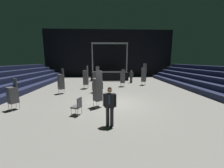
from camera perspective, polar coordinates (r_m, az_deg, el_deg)
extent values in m
cube|color=slate|center=(8.84, 0.72, -8.59)|extent=(22.00, 30.00, 0.10)
cube|color=black|center=(23.40, -1.33, 13.07)|extent=(22.00, 0.30, 8.00)
cube|color=#191E38|center=(12.06, -38.91, -4.43)|extent=(0.75, 24.00, 0.45)
cube|color=#191E38|center=(12.63, 37.56, -3.71)|extent=(0.75, 24.00, 0.45)
cube|color=#191E38|center=(13.05, 40.30, -1.62)|extent=(0.75, 24.00, 0.45)
cube|color=black|center=(19.77, -1.08, 3.65)|extent=(5.28, 2.91, 1.13)
cylinder|color=#9EA0A8|center=(18.54, -8.55, 11.03)|extent=(0.16, 0.16, 3.98)
cylinder|color=#9EA0A8|center=(18.66, 6.48, 11.07)|extent=(0.16, 0.16, 3.98)
cube|color=#9EA0A8|center=(18.59, -1.03, 17.29)|extent=(4.98, 0.20, 0.20)
cylinder|color=black|center=(18.63, -7.90, 16.51)|extent=(0.18, 0.18, 0.22)
cylinder|color=black|center=(18.56, -3.33, 16.61)|extent=(0.18, 0.18, 0.22)
cylinder|color=black|center=(18.59, 1.26, 16.61)|extent=(0.18, 0.18, 0.22)
cylinder|color=black|center=(18.74, 5.80, 16.51)|extent=(0.18, 0.18, 0.22)
cylinder|color=black|center=(5.75, -0.08, -14.12)|extent=(0.15, 0.15, 0.85)
cylinder|color=black|center=(5.77, -1.90, -14.00)|extent=(0.15, 0.15, 0.85)
cube|color=silver|center=(5.45, -1.12, -7.35)|extent=(0.20, 0.13, 0.60)
cube|color=black|center=(5.50, -1.01, -7.16)|extent=(0.44, 0.30, 0.60)
cube|color=navy|center=(5.37, -1.23, -6.79)|extent=(0.06, 0.02, 0.38)
cylinder|color=black|center=(5.47, 1.43, -7.16)|extent=(0.11, 0.11, 0.55)
cylinder|color=black|center=(5.54, -3.42, -6.92)|extent=(0.11, 0.11, 0.55)
sphere|color=#936B4C|center=(5.39, -1.03, -2.70)|extent=(0.20, 0.20, 0.20)
sphere|color=black|center=(5.38, -1.03, -2.13)|extent=(0.16, 0.16, 0.16)
cylinder|color=#B2B5BA|center=(9.24, -37.42, -8.27)|extent=(0.02, 0.02, 0.40)
cylinder|color=#B2B5BA|center=(9.58, -38.29, -7.77)|extent=(0.02, 0.02, 0.40)
cylinder|color=#B2B5BA|center=(9.38, -35.26, -7.79)|extent=(0.02, 0.02, 0.40)
cylinder|color=#B2B5BA|center=(9.71, -36.20, -7.32)|extent=(0.02, 0.02, 0.40)
cube|color=#4C4C51|center=(9.41, -36.95, -6.37)|extent=(0.61, 0.61, 0.08)
cube|color=#4C4C51|center=(9.39, -37.01, -5.87)|extent=(0.61, 0.61, 0.08)
cube|color=#4C4C51|center=(9.37, -37.06, -5.37)|extent=(0.61, 0.61, 0.08)
cube|color=#4C4C51|center=(9.35, -37.12, -4.87)|extent=(0.61, 0.61, 0.08)
cube|color=#4C4C51|center=(9.34, -37.17, -4.36)|extent=(0.61, 0.61, 0.08)
cube|color=#4C4C51|center=(9.32, -37.23, -3.85)|extent=(0.61, 0.61, 0.08)
cube|color=#4C4C51|center=(9.30, -37.28, -3.34)|extent=(0.61, 0.61, 0.08)
cube|color=#4C4C51|center=(9.28, -37.34, -2.83)|extent=(0.61, 0.61, 0.08)
cube|color=#4C4C51|center=(9.27, -37.39, -2.32)|extent=(0.61, 0.61, 0.08)
cube|color=#4C4C51|center=(9.25, -37.45, -1.81)|extent=(0.61, 0.61, 0.08)
cube|color=#4C4C51|center=(9.24, -37.51, -1.29)|extent=(0.61, 0.61, 0.08)
cube|color=#4C4C51|center=(9.27, -36.58, 0.56)|extent=(0.37, 0.26, 0.46)
cylinder|color=#B2B5BA|center=(14.51, 3.68, -0.18)|extent=(0.02, 0.02, 0.40)
cylinder|color=#B2B5BA|center=(14.60, 5.13, -0.14)|extent=(0.02, 0.02, 0.40)
cylinder|color=#B2B5BA|center=(14.14, 4.03, -0.45)|extent=(0.02, 0.02, 0.40)
cylinder|color=#B2B5BA|center=(14.24, 5.52, -0.41)|extent=(0.02, 0.02, 0.40)
cube|color=#4C4C51|center=(14.33, 4.60, 0.66)|extent=(0.49, 0.49, 0.08)
cube|color=#4C4C51|center=(14.31, 4.61, 1.00)|extent=(0.49, 0.49, 0.08)
cube|color=#4C4C51|center=(14.30, 4.61, 1.33)|extent=(0.49, 0.49, 0.08)
cube|color=#4C4C51|center=(14.29, 4.62, 1.67)|extent=(0.49, 0.49, 0.08)
cube|color=#4C4C51|center=(14.28, 4.62, 2.01)|extent=(0.49, 0.49, 0.08)
cube|color=#4C4C51|center=(14.27, 4.63, 2.34)|extent=(0.49, 0.49, 0.08)
cube|color=#4C4C51|center=(14.25, 4.63, 2.68)|extent=(0.49, 0.49, 0.08)
cube|color=#4C4C51|center=(14.24, 4.64, 3.02)|extent=(0.49, 0.49, 0.08)
cube|color=#4C4C51|center=(14.23, 4.64, 3.36)|extent=(0.49, 0.49, 0.08)
cube|color=#4C4C51|center=(14.22, 4.65, 3.70)|extent=(0.49, 0.49, 0.08)
cube|color=#4C4C51|center=(14.21, 4.65, 4.04)|extent=(0.49, 0.49, 0.08)
cube|color=#4C4C51|center=(14.21, 4.66, 4.38)|extent=(0.49, 0.49, 0.08)
cube|color=#4C4C51|center=(13.99, 4.87, 5.41)|extent=(0.41, 0.10, 0.46)
cylinder|color=#B2B5BA|center=(15.39, 13.89, 0.13)|extent=(0.02, 0.02, 0.40)
cylinder|color=#B2B5BA|center=(15.53, 12.59, 0.28)|extent=(0.02, 0.02, 0.40)
cylinder|color=#B2B5BA|center=(15.74, 14.42, 0.33)|extent=(0.02, 0.02, 0.40)
cylinder|color=#B2B5BA|center=(15.88, 13.14, 0.47)|extent=(0.02, 0.02, 0.40)
cube|color=#4C4C51|center=(15.60, 13.55, 1.18)|extent=(0.62, 0.62, 0.08)
cube|color=#4C4C51|center=(15.58, 13.56, 1.49)|extent=(0.62, 0.62, 0.08)
cube|color=#4C4C51|center=(15.57, 13.57, 1.80)|extent=(0.62, 0.62, 0.08)
cube|color=#4C4C51|center=(15.56, 13.59, 2.11)|extent=(0.62, 0.62, 0.08)
cube|color=#4C4C51|center=(15.55, 13.60, 2.42)|extent=(0.62, 0.62, 0.08)
cube|color=#4C4C51|center=(15.54, 13.61, 2.73)|extent=(0.62, 0.62, 0.08)
cube|color=#4C4C51|center=(15.53, 13.63, 3.04)|extent=(0.62, 0.62, 0.08)
cube|color=#4C4C51|center=(15.52, 13.64, 3.35)|extent=(0.62, 0.62, 0.08)
cube|color=#4C4C51|center=(15.51, 13.65, 3.66)|extent=(0.62, 0.62, 0.08)
cube|color=#4C4C51|center=(15.50, 13.66, 3.97)|extent=(0.62, 0.62, 0.08)
cube|color=#4C4C51|center=(15.49, 13.68, 4.29)|extent=(0.62, 0.62, 0.08)
cube|color=#4C4C51|center=(15.48, 13.69, 4.60)|extent=(0.62, 0.62, 0.08)
cube|color=#4C4C51|center=(15.48, 13.70, 4.91)|extent=(0.62, 0.62, 0.08)
cube|color=#4C4C51|center=(15.47, 13.72, 5.23)|extent=(0.62, 0.62, 0.08)
cube|color=#4C4C51|center=(15.46, 13.73, 5.54)|extent=(0.62, 0.62, 0.08)
cube|color=#4C4C51|center=(15.46, 13.74, 5.85)|extent=(0.62, 0.62, 0.08)
cube|color=#4C4C51|center=(15.45, 13.76, 6.17)|extent=(0.62, 0.62, 0.08)
cube|color=#4C4C51|center=(15.45, 13.77, 6.48)|extent=(0.62, 0.62, 0.08)
cube|color=#4C4C51|center=(15.44, 13.78, 6.80)|extent=(0.62, 0.62, 0.08)
cube|color=#4C4C51|center=(15.61, 14.10, 7.82)|extent=(0.35, 0.29, 0.46)
cylinder|color=#B2B5BA|center=(11.85, -8.14, -2.60)|extent=(0.02, 0.02, 0.40)
cylinder|color=#B2B5BA|center=(12.12, -6.90, -2.29)|extent=(0.02, 0.02, 0.40)
cylinder|color=#B2B5BA|center=(11.59, -6.77, -2.85)|extent=(0.02, 0.02, 0.40)
cylinder|color=#B2B5BA|center=(11.87, -5.54, -2.52)|extent=(0.02, 0.02, 0.40)
cube|color=#4C4C51|center=(11.80, -6.86, -1.41)|extent=(0.62, 0.62, 0.08)
cube|color=#4C4C51|center=(11.79, -6.87, -1.01)|extent=(0.62, 0.62, 0.08)
cube|color=#4C4C51|center=(11.77, -6.88, -0.60)|extent=(0.62, 0.62, 0.08)
cube|color=#4C4C51|center=(11.76, -6.89, -0.19)|extent=(0.62, 0.62, 0.08)
cube|color=#4C4C51|center=(11.74, -6.90, 0.21)|extent=(0.62, 0.62, 0.08)
cube|color=#4C4C51|center=(11.73, -6.90, 0.62)|extent=(0.62, 0.62, 0.08)
cube|color=#4C4C51|center=(11.71, -6.91, 1.03)|extent=(0.62, 0.62, 0.08)
cube|color=#4C4C51|center=(11.70, -6.92, 1.44)|extent=(0.62, 0.62, 0.08)
cube|color=#4C4C51|center=(11.69, -6.93, 1.86)|extent=(0.62, 0.62, 0.08)
cube|color=#4C4C51|center=(11.68, -6.94, 2.27)|extent=(0.62, 0.62, 0.08)
cube|color=#4C4C51|center=(11.67, -6.95, 2.68)|extent=(0.62, 0.62, 0.08)
cube|color=#4C4C51|center=(11.66, -6.96, 3.10)|extent=(0.62, 0.62, 0.08)
cube|color=#4C4C51|center=(11.65, -6.97, 3.51)|extent=(0.62, 0.62, 0.08)
cube|color=#4C4C51|center=(11.64, -6.98, 3.93)|extent=(0.62, 0.62, 0.08)
cube|color=#4C4C51|center=(11.63, -6.98, 4.34)|extent=(0.62, 0.62, 0.08)
cube|color=#4C4C51|center=(11.62, -6.99, 4.76)|extent=(0.62, 0.62, 0.08)
cube|color=#4C4C51|center=(11.61, -7.00, 5.18)|extent=(0.62, 0.62, 0.08)
cube|color=#4C4C51|center=(11.46, -6.30, 6.50)|extent=(0.29, 0.35, 0.46)
cylinder|color=#B2B5BA|center=(13.43, -12.24, -1.23)|extent=(0.02, 0.02, 0.40)
cylinder|color=#B2B5BA|center=(13.78, -11.73, -0.92)|extent=(0.02, 0.02, 0.40)
cylinder|color=#B2B5BA|center=(13.31, -10.69, -1.27)|extent=(0.02, 0.02, 0.40)
cylinder|color=#B2B5BA|center=(13.66, -10.22, -0.96)|extent=(0.02, 0.02, 0.40)
cube|color=#4C4C51|center=(13.50, -11.25, -0.09)|extent=(0.50, 0.50, 0.08)
cube|color=#4C4C51|center=(13.48, -11.26, 0.27)|extent=(0.50, 0.50, 0.08)
cube|color=#4C4C51|center=(13.47, -11.28, 0.63)|extent=(0.50, 0.50, 0.08)
cube|color=#4C4C51|center=(13.46, -11.29, 0.98)|extent=(0.50, 0.50, 0.08)
cube|color=#4C4C51|center=(13.44, -11.30, 1.34)|extent=(0.50, 0.50, 0.08)
cube|color=#4C4C51|center=(13.43, -11.31, 1.70)|extent=(0.50, 0.50, 0.08)
cube|color=#4C4C51|center=(13.42, -11.33, 2.06)|extent=(0.50, 0.50, 0.08)
cube|color=#4C4C51|center=(13.41, -11.34, 2.42)|extent=(0.50, 0.50, 0.08)
cube|color=#4C4C51|center=(13.40, -11.35, 2.78)|extent=(0.50, 0.50, 0.08)
cube|color=#4C4C51|center=(13.39, -11.36, 3.14)|extent=(0.50, 0.50, 0.08)
cube|color=#4C4C51|center=(13.38, -11.38, 3.50)|extent=(0.50, 0.50, 0.08)
cube|color=#4C4C51|center=(13.37, -11.39, 3.86)|extent=(0.50, 0.50, 0.08)
cube|color=#4C4C51|center=(13.36, -11.40, 4.22)|extent=(0.50, 0.50, 0.08)
cube|color=#4C4C51|center=(13.35, -11.41, 4.59)|extent=(0.50, 0.50, 0.08)
cube|color=#4C4C51|center=(13.34, -11.43, 4.95)|extent=(0.50, 0.50, 0.08)
cube|color=#4C4C51|center=(13.34, -11.44, 5.31)|extent=(0.50, 0.50, 0.08)
cube|color=#4C4C51|center=(13.33, -11.45, 5.68)|extent=(0.50, 0.50, 0.08)
cube|color=#4C4C51|center=(13.25, -10.69, 6.86)|extent=(0.11, 0.41, 0.46)
cylinder|color=#B2B5BA|center=(11.79, -21.59, -3.28)|extent=(0.02, 0.02, 0.40)
cylinder|color=#B2B5BA|center=(12.14, -22.22, -2.95)|extent=(0.02, 0.02, 0.40)
cylinder|color=#B2B5BA|center=(11.92, -19.88, -3.03)|extent=(0.02, 0.02, 0.40)
cylinder|color=#B2B5BA|center=(12.27, -20.55, -2.71)|extent=(0.02, 0.02, 0.40)
cube|color=#4C4C51|center=(11.98, -21.13, -1.86)|extent=(0.62, 0.62, 0.08)
cube|color=#4C4C51|center=(11.96, -21.16, -1.46)|extent=(0.62, 0.62, 0.08)
cube|color=#4C4C51|center=(11.95, -21.18, -1.06)|extent=(0.62, 0.62, 0.08)
cube|color=#4C4C51|center=(11.93, -21.21, -0.66)|extent=(0.62, 0.62, 0.08)
cube|color=#4C4C51|center=(11.92, -21.23, -0.26)|extent=(0.62, 0.62, 0.08)
cube|color=#4C4C51|center=(11.90, -21.26, 0.14)|extent=(0.62, 0.62, 0.08)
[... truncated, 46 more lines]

